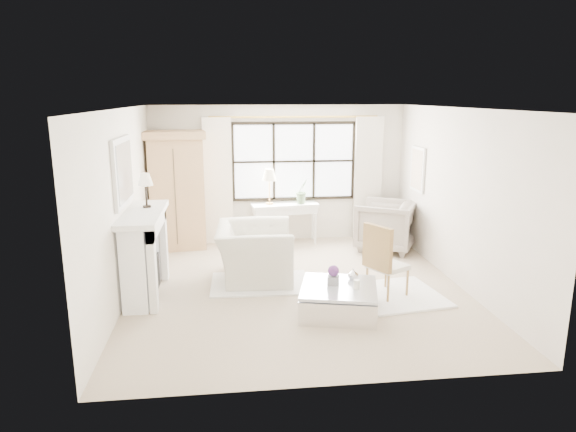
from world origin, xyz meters
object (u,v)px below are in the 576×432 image
object	(u,v)px
armoire	(177,190)
club_armchair	(255,252)
coffee_table	(339,300)
console_table	(285,223)

from	to	relation	value
armoire	club_armchair	xyz separation A→B (m)	(1.36, -1.89, -0.70)
armoire	coffee_table	size ratio (longest dim) A/B	1.85
armoire	coffee_table	distance (m)	4.25
console_table	coffee_table	bearing A→B (deg)	-91.02
console_table	coffee_table	size ratio (longest dim) A/B	1.11
console_table	coffee_table	distance (m)	3.48
coffee_table	armoire	bearing A→B (deg)	139.74
armoire	console_table	distance (m)	2.20
console_table	club_armchair	distance (m)	2.10
armoire	club_armchair	distance (m)	2.43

